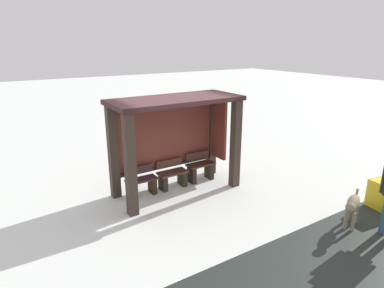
% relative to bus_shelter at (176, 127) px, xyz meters
% --- Properties ---
extents(ground_plane, '(60.00, 60.00, 0.00)m').
position_rel_bus_shelter_xyz_m(ground_plane, '(-0.08, -0.16, -1.65)').
color(ground_plane, white).
extents(bus_shelter, '(3.18, 1.37, 2.40)m').
position_rel_bus_shelter_xyz_m(bus_shelter, '(0.00, 0.00, 0.00)').
color(bus_shelter, '#382B24').
rests_on(bus_shelter, ground).
extents(bench_left_inside, '(0.77, 0.35, 0.72)m').
position_rel_bus_shelter_xyz_m(bench_left_inside, '(-0.96, 0.09, -1.34)').
color(bench_left_inside, '#44272C').
rests_on(bench_left_inside, ground).
extents(bench_center_inside, '(0.77, 0.39, 0.72)m').
position_rel_bus_shelter_xyz_m(bench_center_inside, '(-0.08, 0.09, -1.34)').
color(bench_center_inside, '#4F2F24').
rests_on(bench_center_inside, ground).
extents(bench_right_inside, '(0.77, 0.37, 0.77)m').
position_rel_bus_shelter_xyz_m(bench_right_inside, '(0.79, 0.09, -1.31)').
color(bench_right_inside, '#422920').
rests_on(bench_right_inside, ground).
extents(dog, '(0.88, 0.48, 0.67)m').
position_rel_bus_shelter_xyz_m(dog, '(2.06, -3.56, -1.16)').
color(dog, gray).
rests_on(dog, ground).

